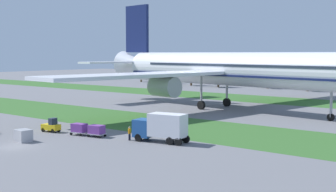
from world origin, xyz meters
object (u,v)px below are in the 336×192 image
uld_container_1 (23,136)px  cargo_dolly_lead (79,128)px  baggage_tug (51,126)px  taxiway_marker_2 (181,133)px  airliner (223,69)px  catering_truck (161,126)px  taxiway_marker_1 (145,129)px  taxiway_marker_0 (158,126)px  cargo_dolly_second (97,130)px  ground_crew_marshaller (130,133)px

uld_container_1 → cargo_dolly_lead: bearing=76.5°
baggage_tug → cargo_dolly_lead: baggage_tug is taller
taxiway_marker_2 → cargo_dolly_lead: bearing=-141.0°
airliner → catering_truck: 37.06m
airliner → taxiway_marker_1: size_ratio=129.36×
baggage_tug → airliner: bearing=-15.3°
airliner → taxiway_marker_0: 27.72m
uld_container_1 → taxiway_marker_2: uld_container_1 is taller
cargo_dolly_second → taxiway_marker_1: (2.10, 7.14, -0.62)m
taxiway_marker_0 → cargo_dolly_lead: bearing=-110.7°
airliner → uld_container_1: 45.32m
baggage_tug → taxiway_marker_0: (9.18, 12.05, -0.56)m
cargo_dolly_lead → catering_truck: (11.70, 3.05, 1.03)m
catering_truck → taxiway_marker_2: size_ratio=14.57×
catering_truck → taxiway_marker_1: (-6.74, 4.57, -1.65)m
cargo_dolly_lead → airliner: bearing=-7.9°
cargo_dolly_lead → uld_container_1: size_ratio=1.21×
cargo_dolly_second → ground_crew_marshaller: (4.99, 1.00, 0.03)m
taxiway_marker_0 → uld_container_1: bearing=-107.9°
catering_truck → taxiway_marker_1: bearing=45.7°
ground_crew_marshaller → taxiway_marker_2: 7.59m
baggage_tug → cargo_dolly_second: bearing=-90.0°
taxiway_marker_0 → taxiway_marker_2: size_ratio=1.01×
cargo_dolly_second → catering_truck: size_ratio=0.33×
cargo_dolly_lead → taxiway_marker_2: (10.54, 8.54, -0.67)m
cargo_dolly_second → catering_truck: 9.26m
airliner → uld_container_1: bearing=6.8°
cargo_dolly_lead → cargo_dolly_second: bearing=-90.0°
ground_crew_marshaller → taxiway_marker_1: ground_crew_marshaller is taller
uld_container_1 → cargo_dolly_second: bearing=59.6°
airliner → cargo_dolly_second: (3.95, -36.84, -6.98)m
uld_container_1 → taxiway_marker_0: 19.60m
cargo_dolly_lead → uld_container_1: bearing=156.9°
airliner → catering_truck: (12.79, -34.27, -5.95)m
cargo_dolly_lead → ground_crew_marshaller: size_ratio=1.39×
baggage_tug → taxiway_marker_0: 15.16m
cargo_dolly_lead → taxiway_marker_1: bearing=-42.6°
taxiway_marker_1 → catering_truck: bearing=-34.2°
cargo_dolly_lead → taxiway_marker_2: size_ratio=4.86×
taxiway_marker_0 → taxiway_marker_1: size_ratio=0.83×
cargo_dolly_lead → taxiway_marker_0: cargo_dolly_lead is taller
catering_truck → taxiway_marker_2: (-1.16, 5.49, -1.70)m
catering_truck → ground_crew_marshaller: (-3.85, -1.56, -1.01)m
catering_truck → uld_container_1: catering_truck is taller
taxiway_marker_2 → baggage_tug: bearing=-148.8°
baggage_tug → taxiway_marker_0: baggage_tug is taller
ground_crew_marshaller → catering_truck: bearing=-84.3°
baggage_tug → uld_container_1: size_ratio=1.39×
baggage_tug → cargo_dolly_lead: bearing=-90.0°
taxiway_marker_2 → airliner: bearing=112.0°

